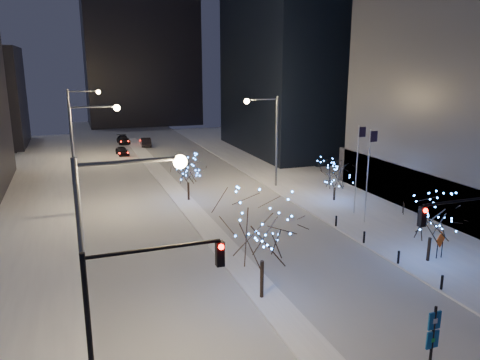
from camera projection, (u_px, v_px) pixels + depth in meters
name	position (u px, v px, depth m)	size (l,w,h in m)	color
road	(169.00, 185.00, 53.08)	(20.00, 130.00, 0.02)	#B5BBC5
median	(179.00, 195.00, 48.51)	(2.00, 80.00, 0.15)	white
east_sidewalk	(358.00, 208.00, 44.37)	(10.00, 90.00, 0.15)	white
west_sidewalk	(24.00, 248.00, 34.75)	(8.00, 90.00, 0.15)	white
horizon_block	(140.00, 27.00, 101.95)	(24.00, 14.00, 42.00)	black
street_lamp_w_near	(110.00, 243.00, 18.46)	(4.40, 0.56, 10.00)	#595E66
street_lamp_w_mid	(85.00, 144.00, 41.25)	(4.40, 0.56, 10.00)	#595E66
street_lamp_w_far	(78.00, 115.00, 64.04)	(4.40, 0.56, 10.00)	#595E66
street_lamp_east	(269.00, 130.00, 50.31)	(3.90, 0.56, 10.00)	#595E66
traffic_signal_west	(131.00, 304.00, 17.22)	(5.26, 0.43, 7.00)	black
traffic_signal_east	(474.00, 237.00, 23.90)	(5.26, 0.43, 7.00)	black
flagpoles	(363.00, 166.00, 40.18)	(1.35, 2.60, 8.00)	silver
bollards	(380.00, 247.00, 33.54)	(0.16, 12.16, 0.90)	black
car_near	(122.00, 151.00, 69.93)	(1.50, 3.74, 1.27)	black
car_mid	(146.00, 142.00, 77.33)	(1.56, 4.46, 1.47)	black
car_far	(123.00, 140.00, 80.01)	(1.90, 4.68, 1.36)	black
holiday_tree_median_near	(262.00, 229.00, 26.24)	(5.78, 5.78, 6.46)	black
holiday_tree_median_far	(188.00, 171.00, 45.94)	(4.22, 4.22, 4.46)	black
holiday_tree_plaza_near	(432.00, 217.00, 31.53)	(4.01, 4.01, 4.90)	black
holiday_tree_plaza_far	(335.00, 174.00, 45.96)	(4.54, 4.54, 4.30)	black
wayfinding_sign	(433.00, 335.00, 19.83)	(0.62, 0.12, 3.51)	black
construction_sign	(440.00, 242.00, 32.42)	(1.15, 0.43, 1.98)	black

